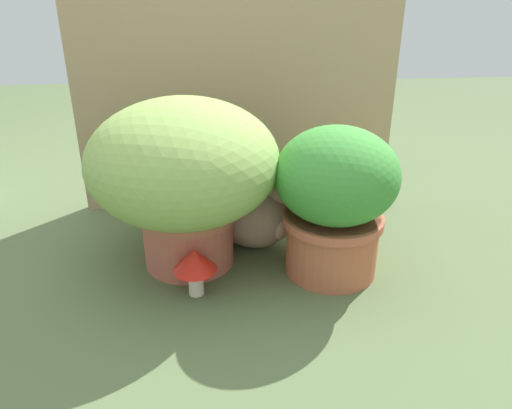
{
  "coord_description": "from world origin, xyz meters",
  "views": [
    {
      "loc": [
        0.06,
        -1.21,
        0.76
      ],
      "look_at": [
        0.18,
        0.05,
        0.18
      ],
      "focal_mm": 33.75,
      "sensor_mm": 36.0,
      "label": 1
    }
  ],
  "objects_px": {
    "grass_planter": "(184,170)",
    "cat": "(256,211)",
    "leafy_planter": "(335,197)",
    "mushroom_ornament_red": "(196,262)"
  },
  "relations": [
    {
      "from": "leafy_planter",
      "to": "mushroom_ornament_red",
      "type": "xyz_separation_m",
      "value": [
        -0.38,
        -0.09,
        -0.14
      ]
    },
    {
      "from": "grass_planter",
      "to": "cat",
      "type": "distance_m",
      "value": 0.28
    },
    {
      "from": "grass_planter",
      "to": "mushroom_ornament_red",
      "type": "xyz_separation_m",
      "value": [
        0.03,
        -0.17,
        -0.19
      ]
    },
    {
      "from": "cat",
      "to": "mushroom_ornament_red",
      "type": "relative_size",
      "value": 2.53
    },
    {
      "from": "cat",
      "to": "grass_planter",
      "type": "bearing_deg",
      "value": -159.71
    },
    {
      "from": "grass_planter",
      "to": "leafy_planter",
      "type": "height_order",
      "value": "grass_planter"
    },
    {
      "from": "leafy_planter",
      "to": "grass_planter",
      "type": "bearing_deg",
      "value": 168.24
    },
    {
      "from": "leafy_planter",
      "to": "cat",
      "type": "relative_size",
      "value": 1.24
    },
    {
      "from": "grass_planter",
      "to": "cat",
      "type": "bearing_deg",
      "value": 20.29
    },
    {
      "from": "grass_planter",
      "to": "cat",
      "type": "height_order",
      "value": "grass_planter"
    }
  ]
}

